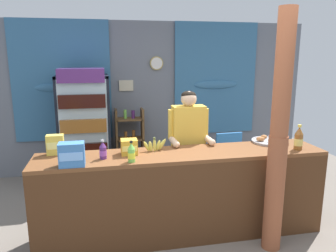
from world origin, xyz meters
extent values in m
plane|color=slate|center=(0.00, 1.09, 0.00)|extent=(7.63, 7.63, 0.00)
cube|color=slate|center=(0.00, 2.79, 1.29)|extent=(5.69, 0.12, 2.58)
cube|color=teal|center=(-1.44, 2.70, 1.60)|extent=(1.57, 0.04, 1.96)
ellipsoid|color=teal|center=(-1.44, 2.68, 1.50)|extent=(0.86, 0.10, 0.16)
cube|color=teal|center=(1.20, 2.70, 1.60)|extent=(1.50, 0.04, 1.96)
ellipsoid|color=teal|center=(1.20, 2.68, 1.50)|extent=(0.82, 0.10, 0.16)
cylinder|color=tan|center=(0.13, 2.71, 1.88)|extent=(0.23, 0.03, 0.23)
cylinder|color=white|center=(0.13, 2.69, 1.88)|extent=(0.20, 0.01, 0.20)
cube|color=beige|center=(-0.40, 2.71, 1.51)|extent=(0.24, 0.02, 0.18)
cube|color=brown|center=(0.03, 0.44, 0.96)|extent=(3.18, 0.59, 0.04)
cube|color=#4E2E18|center=(0.03, 0.17, 0.47)|extent=(3.18, 0.04, 0.94)
cube|color=#4E2E18|center=(-1.51, 0.44, 0.47)|extent=(0.08, 0.53, 0.94)
cube|color=#4E2E18|center=(1.58, 0.44, 0.47)|extent=(0.08, 0.53, 0.94)
cylinder|color=#995133|center=(0.90, -0.02, 0.62)|extent=(0.19, 0.19, 1.23)
cylinder|color=#995133|center=(0.90, -0.02, 1.85)|extent=(0.18, 0.18, 1.23)
ellipsoid|color=#995133|center=(0.99, -0.02, 1.14)|extent=(0.06, 0.05, 0.08)
cube|color=black|center=(-1.09, 2.61, 0.86)|extent=(0.79, 0.04, 1.72)
cube|color=black|center=(-1.47, 2.31, 0.86)|extent=(0.04, 0.64, 1.72)
cube|color=black|center=(-0.72, 2.31, 0.86)|extent=(0.04, 0.64, 1.72)
cube|color=black|center=(-1.09, 2.31, 1.70)|extent=(0.79, 0.64, 0.04)
cube|color=black|center=(-1.09, 2.31, 0.04)|extent=(0.79, 0.64, 0.08)
cube|color=silver|center=(-1.09, 2.00, 0.91)|extent=(0.73, 0.02, 1.56)
cylinder|color=#B7B7BC|center=(-0.76, 1.97, 0.86)|extent=(0.02, 0.02, 0.40)
cube|color=silver|center=(-1.09, 2.31, 0.52)|extent=(0.71, 0.56, 0.02)
cube|color=black|center=(-1.09, 2.18, 0.63)|extent=(0.67, 0.52, 0.20)
cube|color=silver|center=(-1.09, 2.31, 0.88)|extent=(0.71, 0.56, 0.02)
cube|color=brown|center=(-1.09, 2.18, 0.99)|extent=(0.67, 0.52, 0.20)
cube|color=silver|center=(-1.09, 2.31, 1.25)|extent=(0.71, 0.56, 0.02)
cube|color=black|center=(-1.09, 2.18, 1.36)|extent=(0.67, 0.52, 0.20)
cube|color=silver|center=(-1.09, 2.31, 1.62)|extent=(0.71, 0.56, 0.02)
cube|color=#56286B|center=(-1.09, 2.18, 1.73)|extent=(0.67, 0.52, 0.20)
cube|color=brown|center=(-0.60, 2.49, 0.57)|extent=(0.04, 0.28, 1.14)
cube|color=brown|center=(-0.16, 2.49, 0.57)|extent=(0.04, 0.28, 1.14)
cube|color=brown|center=(-0.38, 2.49, 0.97)|extent=(0.44, 0.28, 0.02)
cylinder|color=#75C64C|center=(-0.44, 2.49, 1.06)|extent=(0.05, 0.05, 0.15)
cylinder|color=#56286B|center=(-0.31, 2.49, 1.05)|extent=(0.06, 0.06, 0.13)
cube|color=brown|center=(-0.38, 2.49, 0.63)|extent=(0.44, 0.28, 0.02)
cylinder|color=brown|center=(-0.44, 2.49, 0.70)|extent=(0.05, 0.05, 0.12)
cylinder|color=brown|center=(-0.31, 2.49, 0.71)|extent=(0.06, 0.06, 0.14)
cube|color=brown|center=(-0.38, 2.49, 0.28)|extent=(0.44, 0.28, 0.02)
cylinder|color=black|center=(-0.44, 2.49, 0.36)|extent=(0.06, 0.06, 0.14)
cylinder|color=orange|center=(-0.31, 2.49, 0.37)|extent=(0.06, 0.06, 0.15)
cube|color=#3884D6|center=(1.06, 1.85, 0.44)|extent=(0.47, 0.47, 0.04)
cube|color=#3884D6|center=(1.07, 1.65, 0.66)|extent=(0.42, 0.06, 0.40)
cylinder|color=#3884D6|center=(1.24, 2.05, 0.22)|extent=(0.04, 0.04, 0.44)
cylinder|color=#3884D6|center=(0.86, 2.02, 0.22)|extent=(0.04, 0.04, 0.44)
cylinder|color=#3884D6|center=(1.26, 1.67, 0.22)|extent=(0.04, 0.04, 0.44)
cylinder|color=#3884D6|center=(0.88, 1.64, 0.22)|extent=(0.04, 0.04, 0.44)
cube|color=#3884D6|center=(1.26, 1.86, 0.56)|extent=(0.06, 0.40, 0.03)
cube|color=#3884D6|center=(0.86, 1.83, 0.56)|extent=(0.06, 0.40, 0.03)
cylinder|color=#28282D|center=(0.14, 0.91, 0.43)|extent=(0.11, 0.11, 0.85)
cylinder|color=#28282D|center=(0.31, 0.91, 0.43)|extent=(0.11, 0.11, 0.85)
cube|color=gold|center=(0.22, 0.91, 1.13)|extent=(0.40, 0.20, 0.56)
sphere|color=#DBB28E|center=(0.22, 0.91, 1.50)|extent=(0.19, 0.19, 0.19)
ellipsoid|color=black|center=(0.22, 0.92, 1.54)|extent=(0.18, 0.18, 0.10)
cylinder|color=gold|center=(0.01, 0.91, 1.20)|extent=(0.08, 0.08, 0.36)
cylinder|color=#DBB28E|center=(0.01, 0.76, 1.02)|extent=(0.07, 0.26, 0.07)
sphere|color=#DBB28E|center=(0.01, 0.63, 1.02)|extent=(0.08, 0.08, 0.08)
cylinder|color=gold|center=(0.44, 0.91, 1.20)|extent=(0.08, 0.08, 0.36)
cylinder|color=#DBB28E|center=(0.44, 0.76, 1.02)|extent=(0.07, 0.26, 0.07)
sphere|color=#DBB28E|center=(0.44, 0.63, 1.02)|extent=(0.08, 0.08, 0.08)
cylinder|color=brown|center=(1.34, 0.29, 1.06)|extent=(0.09, 0.09, 0.18)
cone|color=brown|center=(1.34, 0.29, 1.19)|extent=(0.09, 0.09, 0.08)
cylinder|color=#E5CC4C|center=(1.34, 0.29, 1.25)|extent=(0.04, 0.04, 0.03)
cylinder|color=#E5D166|center=(1.34, 0.29, 1.06)|extent=(0.09, 0.09, 0.08)
cylinder|color=#75C64C|center=(-0.54, 0.23, 1.04)|extent=(0.07, 0.07, 0.14)
cone|color=#75C64C|center=(-0.54, 0.23, 1.14)|extent=(0.07, 0.07, 0.06)
cylinder|color=black|center=(-0.54, 0.23, 1.18)|extent=(0.03, 0.03, 0.02)
cylinder|color=yellow|center=(-0.54, 0.23, 1.04)|extent=(0.07, 0.07, 0.06)
cylinder|color=#56286B|center=(-0.82, 0.39, 1.04)|extent=(0.07, 0.07, 0.12)
cone|color=#56286B|center=(-0.82, 0.39, 1.13)|extent=(0.07, 0.07, 0.06)
cylinder|color=silver|center=(-0.82, 0.39, 1.17)|extent=(0.03, 0.03, 0.02)
cylinder|color=purple|center=(-0.82, 0.39, 1.04)|extent=(0.07, 0.07, 0.06)
cube|color=#EAD14C|center=(-1.32, 0.65, 1.08)|extent=(0.18, 0.10, 0.21)
cube|color=#FFFF8C|center=(-1.32, 0.60, 1.08)|extent=(0.16, 0.00, 0.08)
cube|color=gold|center=(-0.54, 0.50, 1.06)|extent=(0.17, 0.15, 0.16)
cube|color=#FFE26D|center=(-0.54, 0.42, 1.06)|extent=(0.16, 0.00, 0.06)
cube|color=#3D75B7|center=(-1.11, 0.23, 1.09)|extent=(0.24, 0.15, 0.23)
cube|color=#7CB5F7|center=(-1.11, 0.15, 1.09)|extent=(0.22, 0.00, 0.08)
cylinder|color=#BCBCC1|center=(1.18, 0.64, 0.98)|extent=(0.41, 0.41, 0.02)
torus|color=#BCBCC1|center=(1.18, 0.64, 1.00)|extent=(0.43, 0.43, 0.02)
ellipsoid|color=tan|center=(1.26, 0.64, 1.01)|extent=(0.11, 0.08, 0.04)
ellipsoid|color=#A36638|center=(1.18, 0.78, 1.01)|extent=(0.07, 0.08, 0.04)
ellipsoid|color=#A36638|center=(1.07, 0.66, 1.02)|extent=(0.11, 0.08, 0.06)
ellipsoid|color=#A36638|center=(1.18, 0.58, 1.02)|extent=(0.09, 0.08, 0.05)
ellipsoid|color=#CCC14C|center=(-0.35, 0.57, 1.03)|extent=(0.09, 0.03, 0.13)
ellipsoid|color=#CCC14C|center=(-0.30, 0.56, 1.03)|extent=(0.06, 0.04, 0.13)
ellipsoid|color=#CCC14C|center=(-0.26, 0.56, 1.04)|extent=(0.04, 0.04, 0.14)
ellipsoid|color=#CCC14C|center=(-0.21, 0.57, 1.03)|extent=(0.07, 0.04, 0.13)
ellipsoid|color=#CCC14C|center=(-0.17, 0.58, 1.04)|extent=(0.11, 0.04, 0.15)
cylinder|color=olive|center=(-0.26, 0.57, 1.11)|extent=(0.02, 0.02, 0.05)
camera|label=1|loc=(-0.80, -2.86, 2.02)|focal=34.61mm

